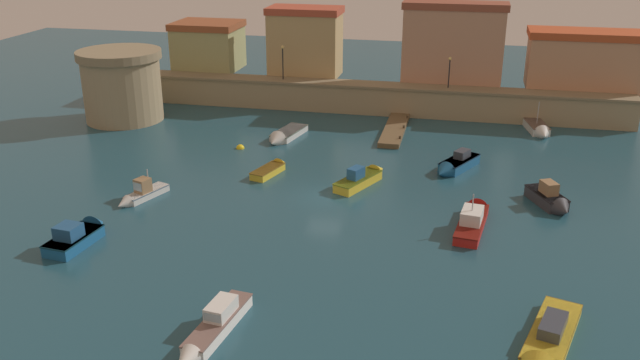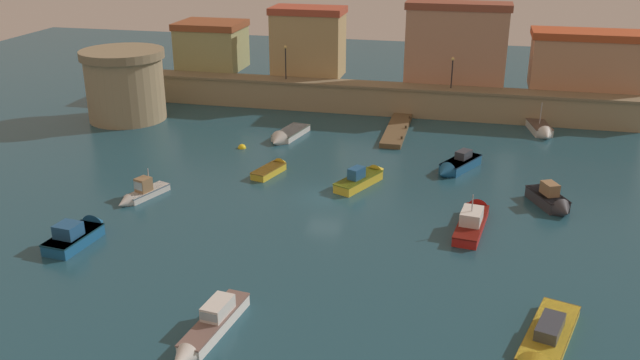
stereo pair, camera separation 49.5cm
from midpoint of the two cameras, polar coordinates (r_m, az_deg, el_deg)
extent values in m
plane|color=#1E4756|center=(49.06, 0.68, -1.41)|extent=(129.22, 129.22, 0.00)
cube|color=#9E8966|center=(69.89, 4.76, 6.79)|extent=(50.94, 2.50, 2.75)
cube|color=#817053|center=(69.52, 4.80, 7.98)|extent=(50.94, 2.80, 0.24)
cube|color=tan|center=(77.90, -8.91, 10.89)|extent=(6.84, 5.76, 4.52)
cube|color=brown|center=(77.47, -9.02, 12.79)|extent=(7.11, 5.99, 0.70)
cube|color=tan|center=(73.60, -0.80, 11.32)|extent=(7.40, 4.30, 6.53)
cube|color=#AC452F|center=(73.04, -0.82, 14.11)|extent=(7.70, 4.47, 0.70)
cube|color=tan|center=(70.97, 11.57, 10.90)|extent=(9.97, 3.34, 7.50)
cube|color=brown|center=(70.35, 11.82, 14.18)|extent=(10.37, 3.48, 0.70)
cube|color=tan|center=(72.66, 21.93, 9.04)|extent=(11.11, 4.63, 5.03)
cube|color=#B54824|center=(72.16, 22.25, 11.25)|extent=(11.55, 4.81, 0.70)
cylinder|color=#9E8966|center=(69.54, -15.86, 7.38)|extent=(7.47, 7.47, 6.09)
cylinder|color=#867556|center=(68.82, -16.15, 10.16)|extent=(8.07, 8.07, 0.80)
cube|color=brown|center=(63.92, 6.70, 4.21)|extent=(1.87, 9.89, 0.44)
cylinder|color=#453622|center=(66.94, 7.77, 5.08)|extent=(0.20, 0.20, 0.70)
cylinder|color=#453622|center=(63.80, 7.46, 4.26)|extent=(0.20, 0.20, 0.70)
cylinder|color=#453622|center=(60.67, 7.12, 3.36)|extent=(0.20, 0.20, 0.70)
cylinder|color=black|center=(71.05, -2.71, 9.75)|extent=(0.12, 0.12, 3.19)
sphere|color=#F9D172|center=(70.71, -2.73, 11.13)|extent=(0.32, 0.32, 0.32)
cylinder|color=black|center=(68.53, 11.25, 8.73)|extent=(0.12, 0.12, 2.75)
sphere|color=#F9D172|center=(68.22, 11.35, 9.97)|extent=(0.32, 0.32, 0.32)
cube|color=gold|center=(50.90, 3.55, -0.13)|extent=(3.18, 4.74, 0.73)
cone|color=gold|center=(53.15, 5.29, 0.78)|extent=(1.76, 1.72, 1.35)
cube|color=#5E6A14|center=(50.78, 3.56, 0.21)|extent=(3.24, 4.83, 0.08)
cube|color=navy|center=(50.38, 3.37, 0.59)|extent=(1.27, 1.51, 0.83)
cube|color=gold|center=(35.22, 19.12, -12.28)|extent=(3.43, 6.19, 0.53)
cube|color=brown|center=(35.10, 19.16, -11.97)|extent=(3.50, 6.32, 0.08)
cube|color=#333842|center=(34.83, 19.20, -11.60)|extent=(1.63, 2.44, 0.59)
cube|color=red|center=(45.04, 12.93, -3.73)|extent=(2.22, 5.79, 0.67)
cone|color=red|center=(48.20, 13.54, -2.06)|extent=(1.60, 1.57, 1.43)
cube|color=#63120C|center=(44.92, 12.96, -3.39)|extent=(2.27, 5.90, 0.08)
cube|color=silver|center=(44.52, 12.96, -2.98)|extent=(1.52, 2.14, 0.83)
cube|color=#99B7C6|center=(45.41, 13.15, -2.44)|extent=(1.14, 0.21, 0.50)
cylinder|color=#B2B2B7|center=(44.15, 12.99, -2.40)|extent=(0.08, 0.08, 1.95)
cube|color=silver|center=(50.55, -14.07, -1.07)|extent=(2.22, 3.72, 0.50)
cone|color=silver|center=(49.20, -15.91, -1.90)|extent=(1.32, 1.29, 1.05)
cube|color=slate|center=(50.48, -14.09, -0.85)|extent=(2.26, 3.79, 0.08)
cube|color=olive|center=(50.10, -14.38, -0.37)|extent=(1.18, 1.24, 1.01)
cube|color=#99B7C6|center=(49.77, -14.79, -0.50)|extent=(0.78, 0.32, 0.60)
cylinder|color=#B2B2B7|center=(50.35, -13.96, 0.11)|extent=(0.08, 0.08, 1.55)
cube|color=silver|center=(62.42, -2.22, 3.99)|extent=(2.63, 4.74, 0.60)
cone|color=silver|center=(60.05, -3.44, 3.25)|extent=(1.90, 1.56, 1.68)
cube|color=#4F6252|center=(62.34, -2.23, 4.22)|extent=(2.69, 4.83, 0.08)
cube|color=#195689|center=(44.55, -19.74, -4.74)|extent=(2.19, 4.01, 0.76)
cone|color=#195689|center=(46.22, -17.92, -3.53)|extent=(1.80, 1.25, 1.69)
cube|color=#0C2D3A|center=(44.40, -19.79, -4.35)|extent=(2.23, 4.09, 0.08)
cube|color=navy|center=(43.97, -20.15, -3.99)|extent=(1.49, 1.49, 0.84)
cube|color=silver|center=(67.06, 18.15, 4.24)|extent=(2.33, 4.28, 0.76)
cone|color=silver|center=(64.73, 18.72, 3.56)|extent=(1.70, 1.40, 1.51)
cube|color=brown|center=(66.97, 18.19, 4.52)|extent=(2.37, 4.37, 0.08)
cylinder|color=#B2B2B7|center=(66.57, 18.32, 5.37)|extent=(0.08, 0.08, 2.06)
cube|color=gold|center=(53.17, -4.09, 0.74)|extent=(2.10, 3.50, 0.59)
cone|color=gold|center=(54.77, -2.91, 1.41)|extent=(1.38, 1.21, 1.16)
cube|color=brown|center=(53.07, -4.09, 1.00)|extent=(2.14, 3.57, 0.08)
cube|color=white|center=(34.41, -8.41, -11.89)|extent=(1.85, 5.38, 0.69)
cube|color=#735951|center=(34.24, -8.44, -11.46)|extent=(1.89, 5.49, 0.08)
cube|color=silver|center=(34.29, -8.19, -10.61)|extent=(1.23, 1.99, 0.72)
cube|color=#99B7C6|center=(33.59, -8.95, -11.34)|extent=(0.91, 0.17, 0.43)
cube|color=#195689|center=(55.44, 12.02, 1.32)|extent=(3.25, 4.40, 0.81)
cone|color=#195689|center=(53.28, 10.66, 0.59)|extent=(1.82, 1.70, 1.45)
cube|color=#0E2136|center=(55.32, 12.04, 1.68)|extent=(3.32, 4.49, 0.08)
cube|color=#333842|center=(55.51, 12.25, 2.12)|extent=(1.39, 1.63, 0.63)
cube|color=#333338|center=(50.29, 18.86, -1.53)|extent=(2.88, 3.79, 0.84)
cone|color=#333338|center=(48.61, 20.13, -2.51)|extent=(1.73, 1.50, 1.45)
cube|color=black|center=(50.14, 18.91, -1.13)|extent=(2.93, 3.87, 0.08)
cube|color=olive|center=(49.85, 19.06, -0.70)|extent=(1.33, 1.53, 0.87)
sphere|color=yellow|center=(59.55, -6.36, 2.69)|extent=(0.72, 0.72, 0.72)
camera|label=1|loc=(0.25, -89.70, 0.12)|focal=37.98mm
camera|label=2|loc=(0.25, 90.30, -0.12)|focal=37.98mm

